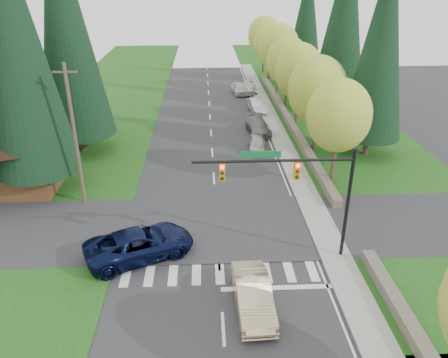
{
  "coord_description": "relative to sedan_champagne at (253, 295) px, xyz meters",
  "views": [
    {
      "loc": [
        -0.7,
        -16.46,
        15.25
      ],
      "look_at": [
        0.54,
        9.49,
        2.8
      ],
      "focal_mm": 35.0,
      "sensor_mm": 36.0,
      "label": 1
    }
  ],
  "objects": [
    {
      "name": "stone_wall_south",
      "position": [
        7.07,
        -3.35,
        -0.45
      ],
      "size": [
        0.7,
        14.0,
        0.7
      ],
      "primitive_type": "cube",
      "color": "#4C4438",
      "rests_on": "ground"
    },
    {
      "name": "parked_car_c",
      "position": [
        4.07,
        33.26,
        -0.05
      ],
      "size": [
        2.04,
        4.69,
        1.5
      ],
      "primitive_type": "imported",
      "rotation": [
        0.0,
        0.0,
        0.1
      ],
      "color": "#B4B4B9",
      "rests_on": "ground"
    },
    {
      "name": "brown_building",
      "position": [
        -16.53,
        14.65,
        2.34
      ],
      "size": [
        8.4,
        8.4,
        5.4
      ],
      "color": "#4C2D19",
      "rests_on": "ground"
    },
    {
      "name": "sedan_champagne",
      "position": [
        0.0,
        0.0,
        0.0
      ],
      "size": [
        1.92,
        4.94,
        1.6
      ],
      "primitive_type": "imported",
      "rotation": [
        0.0,
        0.0,
        0.05
      ],
      "color": "#D3B98C",
      "rests_on": "ground"
    },
    {
      "name": "conifer_w_a",
      "position": [
        -14.53,
        13.65,
        9.99
      ],
      "size": [
        6.12,
        6.12,
        19.8
      ],
      "color": "#38281C",
      "rests_on": "ground"
    },
    {
      "name": "conifer_e_c",
      "position": [
        12.47,
        47.65,
        8.49
      ],
      "size": [
        5.1,
        5.1,
        16.8
      ],
      "color": "#38281C",
      "rests_on": "ground"
    },
    {
      "name": "decid_tree_1",
      "position": [
        7.77,
        20.65,
        5.0
      ],
      "size": [
        5.2,
        5.2,
        8.8
      ],
      "color": "#38281C",
      "rests_on": "ground"
    },
    {
      "name": "conifer_e_b",
      "position": [
        13.47,
        33.65,
        9.99
      ],
      "size": [
        6.12,
        6.12,
        19.8
      ],
      "color": "#38281C",
      "rests_on": "ground"
    },
    {
      "name": "decid_tree_4",
      "position": [
        7.77,
        41.65,
        5.26
      ],
      "size": [
        5.4,
        5.4,
        9.18
      ],
      "color": "#38281C",
      "rests_on": "ground"
    },
    {
      "name": "grass_west",
      "position": [
        -14.53,
        19.65,
        -0.77
      ],
      "size": [
        14.0,
        110.0,
        0.06
      ],
      "primitive_type": "cube",
      "color": "#1B4913",
      "rests_on": "ground"
    },
    {
      "name": "conifer_e_a",
      "position": [
        12.47,
        19.65,
        8.99
      ],
      "size": [
        5.44,
        5.44,
        17.8
      ],
      "color": "#38281C",
      "rests_on": "ground"
    },
    {
      "name": "sidewalk_east",
      "position": [
        5.37,
        21.65,
        -0.74
      ],
      "size": [
        1.8,
        80.0,
        0.13
      ],
      "primitive_type": "cube",
      "color": "gray",
      "rests_on": "ground"
    },
    {
      "name": "conifer_w_e",
      "position": [
        -15.53,
        27.65,
        9.49
      ],
      "size": [
        5.78,
        5.78,
        18.8
      ],
      "color": "#38281C",
      "rests_on": "ground"
    },
    {
      "name": "parked_car_e",
      "position": [
        4.07,
        42.65,
        -0.09
      ],
      "size": [
        2.06,
        4.91,
        1.42
      ],
      "primitive_type": "imported",
      "rotation": [
        0.0,
        0.0,
        0.02
      ],
      "color": "#BCBBC1",
      "rests_on": "ground"
    },
    {
      "name": "decid_tree_0",
      "position": [
        7.67,
        13.65,
        4.8
      ],
      "size": [
        4.8,
        4.8,
        8.37
      ],
      "color": "#38281C",
      "rests_on": "ground"
    },
    {
      "name": "decid_tree_3",
      "position": [
        7.67,
        34.65,
        4.86
      ],
      "size": [
        5.0,
        5.0,
        8.55
      ],
      "color": "#38281C",
      "rests_on": "ground"
    },
    {
      "name": "utility_pole",
      "position": [
        -11.03,
        11.65,
        4.34
      ],
      "size": [
        1.6,
        0.24,
        10.0
      ],
      "color": "#473828",
      "rests_on": "ground"
    },
    {
      "name": "ground",
      "position": [
        -1.53,
        -0.35,
        -0.8
      ],
      "size": [
        120.0,
        120.0,
        0.0
      ],
      "primitive_type": "plane",
      "color": "#28282B",
      "rests_on": "ground"
    },
    {
      "name": "cross_street",
      "position": [
        -1.53,
        7.65,
        -0.8
      ],
      "size": [
        120.0,
        8.0,
        0.1
      ],
      "primitive_type": "cube",
      "color": "#28282B",
      "rests_on": "ground"
    },
    {
      "name": "conifer_w_c",
      "position": [
        -13.53,
        21.65,
        10.49
      ],
      "size": [
        6.46,
        6.46,
        20.8
      ],
      "color": "#38281C",
      "rests_on": "ground"
    },
    {
      "name": "parked_car_a",
      "position": [
        2.67,
        21.14,
        -0.14
      ],
      "size": [
        1.87,
        3.98,
        1.32
      ],
      "primitive_type": "imported",
      "rotation": [
        0.0,
        0.0,
        -0.08
      ],
      "color": "#A7A7AB",
      "rests_on": "ground"
    },
    {
      "name": "parked_car_b",
      "position": [
        3.33,
        25.95,
        -0.07
      ],
      "size": [
        2.49,
        5.2,
        1.46
      ],
      "primitive_type": "imported",
      "rotation": [
        0.0,
        0.0,
        0.09
      ],
      "color": "slate",
      "rests_on": "ground"
    },
    {
      "name": "traffic_signal",
      "position": [
        2.84,
        4.15,
        4.18
      ],
      "size": [
        8.7,
        0.37,
        6.8
      ],
      "color": "black",
      "rests_on": "ground"
    },
    {
      "name": "suv_navy",
      "position": [
        -6.12,
        4.65,
        0.07
      ],
      "size": [
        6.94,
        5.24,
        1.75
      ],
      "primitive_type": "imported",
      "rotation": [
        0.0,
        0.0,
        1.99
      ],
      "color": "#0A1033",
      "rests_on": "ground"
    },
    {
      "name": "decid_tree_2",
      "position": [
        7.57,
        27.65,
        5.13
      ],
      "size": [
        5.0,
        5.0,
        8.82
      ],
      "color": "#38281C",
      "rests_on": "ground"
    },
    {
      "name": "curb_east",
      "position": [
        4.52,
        21.65,
        -0.74
      ],
      "size": [
        0.2,
        80.0,
        0.13
      ],
      "primitive_type": "cube",
      "color": "gray",
      "rests_on": "ground"
    },
    {
      "name": "grass_east",
      "position": [
        11.47,
        19.65,
        -0.77
      ],
      "size": [
        14.0,
        110.0,
        0.06
      ],
      "primitive_type": "cube",
      "color": "#1B4913",
      "rests_on": "ground"
    },
    {
      "name": "parked_car_d",
      "position": [
        2.67,
        41.74,
        -0.05
      ],
      "size": [
        2.29,
        4.59,
        1.5
      ],
      "primitive_type": "imported",
      "rotation": [
        0.0,
        0.0,
        0.12
      ],
      "color": "silver",
      "rests_on": "ground"
    },
    {
      "name": "stone_wall_north",
      "position": [
        7.07,
        29.65,
        -0.45
      ],
      "size": [
        0.7,
        40.0,
        0.7
      ],
      "primitive_type": "cube",
      "color": "#4C4438",
      "rests_on": "ground"
    },
    {
      "name": "decid_tree_5",
      "position": [
        7.57,
        48.65,
        4.73
      ],
      "size": [
        4.8,
        4.8,
        8.3
      ],
      "color": "#38281C",
      "rests_on": "ground"
    },
    {
      "name": "decid_tree_6",
      "position": [
        7.67,
        55.65,
        5.06
      ],
      "size": [
        5.2,
        5.2,
        8.86
      ],
      "color": "#38281C",
      "rests_on": "ground"
    }
  ]
}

